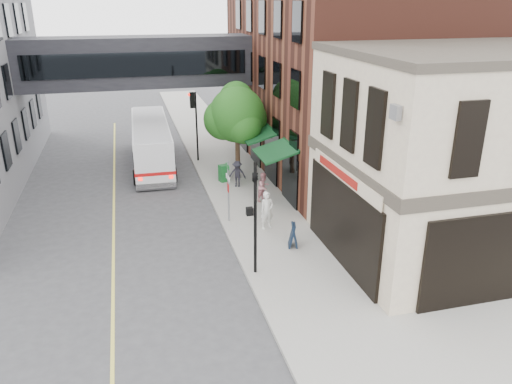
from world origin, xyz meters
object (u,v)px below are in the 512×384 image
bus (151,141)px  pedestrian_a (267,210)px  pedestrian_c (237,174)px  newspaper_box (224,173)px  pedestrian_b (264,187)px  sandwich_board (293,235)px

bus → pedestrian_a: 12.47m
pedestrian_a → pedestrian_c: (-0.11, 5.74, -0.14)m
bus → pedestrian_c: size_ratio=6.80×
pedestrian_c → newspaper_box: size_ratio=1.53×
bus → pedestrian_b: 9.86m
pedestrian_a → sandwich_board: (0.59, -2.05, -0.38)m
pedestrian_a → pedestrian_b: pedestrian_a is taller
sandwich_board → pedestrian_b: bearing=103.9°
bus → pedestrian_c: bus is taller
bus → sandwich_board: bus is taller
pedestrian_c → sandwich_board: pedestrian_c is taller
pedestrian_a → newspaper_box: pedestrian_a is taller
bus → pedestrian_b: (5.24, -8.33, -0.62)m
pedestrian_c → newspaper_box: 1.24m
pedestrian_b → sandwich_board: bearing=-125.2°
pedestrian_a → pedestrian_b: size_ratio=1.16×
newspaper_box → sandwich_board: size_ratio=0.95×
pedestrian_b → newspaper_box: size_ratio=1.57×
pedestrian_c → sandwich_board: 7.82m
pedestrian_b → pedestrian_c: size_ratio=1.02×
pedestrian_c → newspaper_box: bearing=139.9°
bus → newspaper_box: 6.20m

